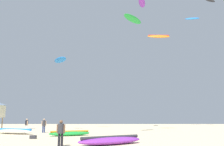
# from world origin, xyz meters

# --- Properties ---
(person_foreground) EXTENTS (0.58, 0.40, 1.76)m
(person_foreground) POSITION_xyz_m (-3.36, 6.27, 1.03)
(person_foreground) COLOR black
(person_foreground) RESTS_ON ground
(person_midground) EXTENTS (0.56, 0.40, 1.78)m
(person_midground) POSITION_xyz_m (-8.70, 21.02, 1.04)
(person_midground) COLOR navy
(person_midground) RESTS_ON ground
(person_left) EXTENTS (0.43, 0.46, 1.77)m
(person_left) POSITION_xyz_m (-11.73, 23.24, 1.03)
(person_left) COLOR silver
(person_left) RESTS_ON ground
(kite_grounded_near) EXTENTS (4.61, 3.18, 0.59)m
(kite_grounded_near) POSITION_xyz_m (-4.40, 15.79, 0.26)
(kite_grounded_near) COLOR green
(kite_grounded_near) RESTS_ON ground
(kite_grounded_mid) EXTENTS (5.48, 3.30, 0.64)m
(kite_grounded_mid) POSITION_xyz_m (-11.47, 18.57, 0.31)
(kite_grounded_mid) COLOR white
(kite_grounded_mid) RESTS_ON ground
(kite_grounded_far) EXTENTS (5.19, 4.04, 0.65)m
(kite_grounded_far) POSITION_xyz_m (0.03, 7.55, 0.30)
(kite_grounded_far) COLOR purple
(kite_grounded_far) RESTS_ON ground
(cooler_box) EXTENTS (0.56, 0.36, 0.32)m
(cooler_box) POSITION_xyz_m (-7.14, 12.18, 0.16)
(cooler_box) COLOR #2D2D33
(cooler_box) RESTS_ON ground
(kite_aloft_0) EXTENTS (3.54, 1.07, 0.89)m
(kite_aloft_0) POSITION_xyz_m (7.39, 24.91, 14.38)
(kite_aloft_0) COLOR orange
(kite_aloft_2) EXTENTS (1.99, 4.35, 0.48)m
(kite_aloft_2) POSITION_xyz_m (5.81, 31.50, 23.44)
(kite_aloft_2) COLOR purple
(kite_aloft_3) EXTENTS (3.10, 3.62, 0.54)m
(kite_aloft_3) POSITION_xyz_m (2.75, 18.04, 14.23)
(kite_aloft_3) COLOR green
(kite_aloft_4) EXTENTS (3.20, 2.25, 0.38)m
(kite_aloft_4) POSITION_xyz_m (21.93, 38.46, 27.57)
(kite_aloft_4) COLOR #2D2D33
(kite_aloft_6) EXTENTS (3.23, 1.37, 0.79)m
(kite_aloft_6) POSITION_xyz_m (17.91, 38.99, 23.48)
(kite_aloft_6) COLOR blue
(kite_aloft_7) EXTENTS (3.01, 3.31, 0.88)m
(kite_aloft_7) POSITION_xyz_m (-8.05, 25.87, 10.81)
(kite_aloft_7) COLOR blue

